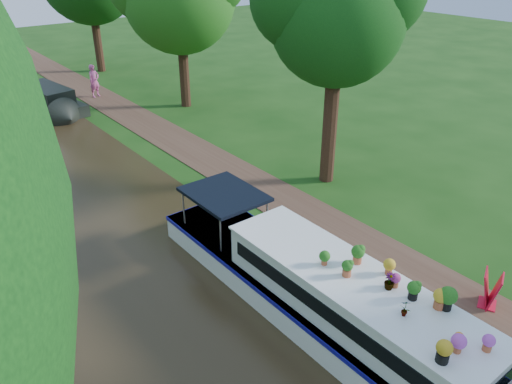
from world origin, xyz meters
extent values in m
plane|color=#153D0F|center=(0.00, 0.00, 0.00)|extent=(100.00, 100.00, 0.00)
cube|color=black|center=(-6.00, 0.00, 0.01)|extent=(10.00, 100.00, 0.02)
cube|color=#452D20|center=(1.20, 0.00, 0.01)|extent=(2.20, 100.00, 0.03)
cube|color=white|center=(-2.25, -2.85, 0.40)|extent=(2.20, 12.00, 0.75)
cube|color=#110F8B|center=(-2.25, -2.85, 0.71)|extent=(2.24, 12.04, 0.12)
cube|color=white|center=(-2.25, -3.65, 1.29)|extent=(1.80, 7.00, 1.05)
cube|color=white|center=(-2.25, -3.65, 1.85)|extent=(1.90, 7.10, 0.06)
cube|color=black|center=(-1.34, -3.65, 1.37)|extent=(0.03, 6.40, 0.38)
cube|color=black|center=(-3.16, -3.65, 1.37)|extent=(0.03, 6.40, 0.38)
cube|color=black|center=(-2.25, 1.45, 1.92)|extent=(1.90, 2.40, 0.10)
imported|color=#1C5516|center=(-2.41, -5.18, 2.08)|extent=(0.25, 0.26, 0.41)
imported|color=#1C5516|center=(-1.96, -4.43, 2.08)|extent=(0.32, 0.32, 0.40)
cylinder|color=black|center=(3.80, 3.00, 2.27)|extent=(0.56, 0.56, 4.55)
sphere|color=#0E3810|center=(3.80, 3.00, 6.23)|extent=(4.80, 4.80, 4.80)
cylinder|color=black|center=(4.50, 15.00, 1.92)|extent=(0.56, 0.56, 3.85)
cylinder|color=black|center=(4.00, 26.00, 2.10)|extent=(0.56, 0.56, 4.20)
cube|color=black|center=(-2.02, 19.54, 0.34)|extent=(2.83, 6.52, 0.63)
cube|color=black|center=(-2.02, 19.02, 1.02)|extent=(2.06, 3.86, 0.74)
cube|color=red|center=(1.64, -5.12, 0.04)|extent=(0.67, 0.62, 0.03)
cube|color=red|center=(1.64, -5.24, 0.52)|extent=(0.65, 0.47, 0.97)
cube|color=red|center=(1.64, -5.00, 0.52)|extent=(0.65, 0.47, 0.97)
cube|color=white|center=(1.64, -5.28, 0.57)|extent=(0.50, 0.34, 0.67)
imported|color=#E35D8F|center=(1.09, 19.91, 1.00)|extent=(0.82, 0.66, 1.94)
imported|color=#1D611F|center=(0.05, -0.83, 0.19)|extent=(0.42, 0.39, 0.38)
camera|label=1|loc=(-9.69, -9.51, 8.81)|focal=35.00mm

